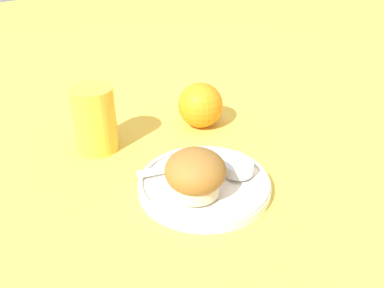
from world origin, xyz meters
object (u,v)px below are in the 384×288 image
at_px(butter_knife, 192,164).
at_px(orange_fruit, 200,105).
at_px(muffin, 195,174).
at_px(juice_glass, 95,119).

bearing_deg(butter_knife, orange_fruit, 64.82).
height_order(muffin, orange_fruit, same).
relative_size(muffin, juice_glass, 0.75).
bearing_deg(juice_glass, orange_fruit, -8.13).
xyz_separation_m(muffin, orange_fruit, (0.14, 0.19, -0.01)).
bearing_deg(butter_knife, muffin, -105.48).
distance_m(muffin, orange_fruit, 0.24).
bearing_deg(orange_fruit, muffin, -126.53).
bearing_deg(butter_knife, juice_glass, 132.64).
xyz_separation_m(butter_knife, orange_fruit, (0.11, 0.13, 0.02)).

